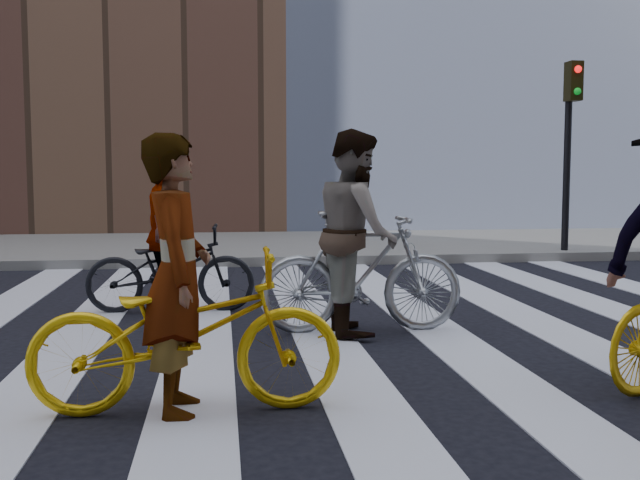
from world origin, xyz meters
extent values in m
plane|color=black|center=(0.00, 0.00, 0.00)|extent=(100.00, 100.00, 0.00)
cube|color=gray|center=(0.00, 7.50, 0.07)|extent=(100.00, 5.00, 0.15)
cube|color=silver|center=(-2.75, 0.00, 0.01)|extent=(0.55, 10.00, 0.01)
cube|color=silver|center=(-1.65, 0.00, 0.01)|extent=(0.55, 10.00, 0.01)
cube|color=silver|center=(-0.55, 0.00, 0.01)|extent=(0.55, 10.00, 0.01)
cube|color=silver|center=(0.55, 0.00, 0.01)|extent=(0.55, 10.00, 0.01)
cube|color=silver|center=(1.65, 0.00, 0.01)|extent=(0.55, 10.00, 0.01)
cylinder|color=black|center=(4.40, 5.40, 1.60)|extent=(0.12, 0.12, 3.20)
cube|color=black|center=(4.40, 5.25, 3.00)|extent=(0.22, 0.28, 0.65)
sphere|color=red|center=(4.40, 5.10, 3.18)|extent=(0.12, 0.12, 0.12)
sphere|color=#0CCC26|center=(4.40, 5.10, 2.82)|extent=(0.12, 0.12, 0.12)
imported|color=yellow|center=(-1.68, -2.11, 0.51)|extent=(1.93, 0.68, 1.01)
imported|color=#979BA0|center=(-0.17, 0.03, 0.57)|extent=(1.91, 0.57, 1.14)
imported|color=black|center=(-2.00, 1.30, 0.47)|extent=(1.80, 0.67, 0.94)
imported|color=slate|center=(-1.73, -2.11, 0.87)|extent=(0.42, 0.63, 1.74)
imported|color=slate|center=(-0.22, 0.03, 0.94)|extent=(0.73, 0.93, 1.89)
imported|color=slate|center=(-2.05, 1.30, 0.83)|extent=(0.43, 0.99, 1.67)
camera|label=1|loc=(-1.46, -6.75, 1.50)|focal=42.00mm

